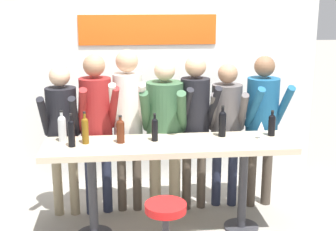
{
  "coord_description": "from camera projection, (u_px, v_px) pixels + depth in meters",
  "views": [
    {
      "loc": [
        -0.46,
        -4.33,
        2.36
      ],
      "look_at": [
        0.0,
        0.09,
        1.21
      ],
      "focal_mm": 50.0,
      "sensor_mm": 36.0,
      "label": 1
    }
  ],
  "objects": [
    {
      "name": "bar_stool",
      "position": [
        166.0,
        227.0,
        4.01
      ],
      "size": [
        0.37,
        0.37,
        0.65
      ],
      "color": "#333338",
      "rests_on": "ground_plane"
    },
    {
      "name": "person_far_left",
      "position": [
        62.0,
        124.0,
        4.92
      ],
      "size": [
        0.4,
        0.51,
        1.66
      ],
      "rotation": [
        0.0,
        0.0,
        -0.03
      ],
      "color": "gray",
      "rests_on": "ground_plane"
    },
    {
      "name": "wine_bottle_2",
      "position": [
        120.0,
        130.0,
        4.53
      ],
      "size": [
        0.08,
        0.08,
        0.27
      ],
      "color": "#4C1E0F",
      "rests_on": "tasting_table"
    },
    {
      "name": "wine_bottle_5",
      "position": [
        62.0,
        127.0,
        4.57
      ],
      "size": [
        0.08,
        0.08,
        0.31
      ],
      "color": "#B7BCC1",
      "rests_on": "tasting_table"
    },
    {
      "name": "wine_bottle_6",
      "position": [
        155.0,
        128.0,
        4.59
      ],
      "size": [
        0.06,
        0.06,
        0.28
      ],
      "color": "black",
      "rests_on": "tasting_table"
    },
    {
      "name": "tasting_table",
      "position": [
        169.0,
        156.0,
        4.6
      ],
      "size": [
        2.44,
        0.63,
        0.96
      ],
      "color": "beige",
      "rests_on": "ground_plane"
    },
    {
      "name": "wine_bottle_4",
      "position": [
        85.0,
        129.0,
        4.5
      ],
      "size": [
        0.07,
        0.07,
        0.32
      ],
      "color": "brown",
      "rests_on": "tasting_table"
    },
    {
      "name": "wine_bottle_1",
      "position": [
        71.0,
        132.0,
        4.41
      ],
      "size": [
        0.07,
        0.07,
        0.32
      ],
      "color": "black",
      "rests_on": "tasting_table"
    },
    {
      "name": "back_wall",
      "position": [
        157.0,
        71.0,
        5.84
      ],
      "size": [
        4.04,
        0.12,
        2.87
      ],
      "color": "silver",
      "rests_on": "ground_plane"
    },
    {
      "name": "person_center_left",
      "position": [
        128.0,
        112.0,
        5.0
      ],
      "size": [
        0.38,
        0.53,
        1.81
      ],
      "rotation": [
        0.0,
        0.0,
        -0.03
      ],
      "color": "#473D33",
      "rests_on": "ground_plane"
    },
    {
      "name": "person_right",
      "position": [
        226.0,
        120.0,
        5.16
      ],
      "size": [
        0.44,
        0.55,
        1.64
      ],
      "rotation": [
        0.0,
        0.0,
        -0.13
      ],
      "color": "#23283D",
      "rests_on": "ground_plane"
    },
    {
      "name": "ground_plane",
      "position": [
        169.0,
        231.0,
        4.8
      ],
      "size": [
        40.0,
        40.0,
        0.0
      ],
      "primitive_type": "plane",
      "color": "gray"
    },
    {
      "name": "wine_bottle_3",
      "position": [
        272.0,
        124.0,
        4.76
      ],
      "size": [
        0.07,
        0.07,
        0.27
      ],
      "color": "black",
      "rests_on": "tasting_table"
    },
    {
      "name": "person_center_right",
      "position": [
        195.0,
        115.0,
        5.06
      ],
      "size": [
        0.42,
        0.55,
        1.74
      ],
      "rotation": [
        0.0,
        0.0,
        0.14
      ],
      "color": "#473D33",
      "rests_on": "ground_plane"
    },
    {
      "name": "person_far_right",
      "position": [
        262.0,
        115.0,
        5.15
      ],
      "size": [
        0.47,
        0.58,
        1.72
      ],
      "rotation": [
        0.0,
        0.0,
        0.13
      ],
      "color": "#473D33",
      "rests_on": "ground_plane"
    },
    {
      "name": "wine_bottle_0",
      "position": [
        222.0,
        122.0,
        4.73
      ],
      "size": [
        0.08,
        0.08,
        0.32
      ],
      "color": "black",
      "rests_on": "tasting_table"
    },
    {
      "name": "person_left",
      "position": [
        96.0,
        117.0,
        4.95
      ],
      "size": [
        0.46,
        0.59,
        1.77
      ],
      "rotation": [
        0.0,
        0.0,
        0.18
      ],
      "color": "#23283D",
      "rests_on": "ground_plane"
    },
    {
      "name": "person_center",
      "position": [
        165.0,
        121.0,
        5.01
      ],
      "size": [
        0.53,
        0.62,
        1.71
      ],
      "rotation": [
        0.0,
        0.0,
        -0.17
      ],
      "color": "gray",
      "rests_on": "ground_plane"
    },
    {
      "name": "wine_glass_0",
      "position": [
        261.0,
        127.0,
        4.66
      ],
      "size": [
        0.07,
        0.07,
        0.18
      ],
      "color": "silver",
      "rests_on": "tasting_table"
    }
  ]
}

